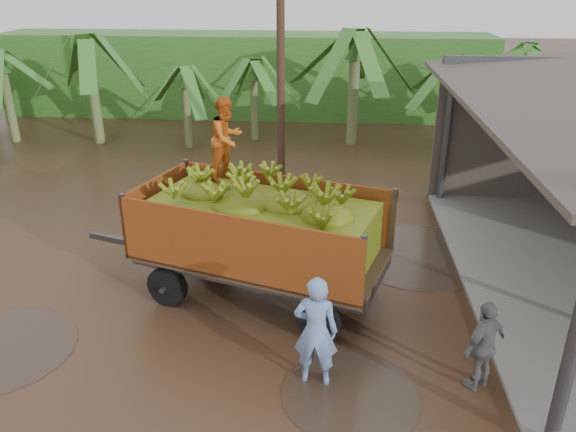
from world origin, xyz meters
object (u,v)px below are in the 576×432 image
object	(u,v)px
man_grey	(484,346)
utility_pole	(281,53)
banana_trailer	(260,230)
man_blue	(316,331)

from	to	relation	value
man_grey	utility_pole	bearing A→B (deg)	-104.55
banana_trailer	man_grey	distance (m)	4.62
man_blue	utility_pole	xyz separation A→B (m)	(-1.40, 9.20, 3.02)
man_blue	banana_trailer	bearing A→B (deg)	-60.48
man_blue	man_grey	distance (m)	2.64
man_grey	utility_pole	distance (m)	10.47
man_blue	man_grey	world-z (taller)	man_blue
man_blue	utility_pole	size ratio (longest dim) A/B	0.25
man_grey	banana_trailer	bearing A→B (deg)	-71.40
utility_pole	banana_trailer	bearing A→B (deg)	-88.23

